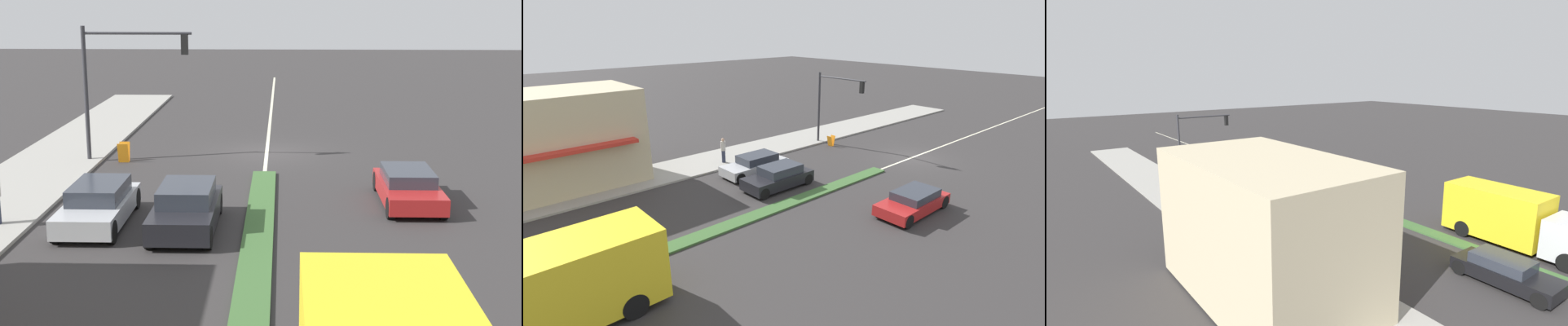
{
  "view_description": "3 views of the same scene",
  "coord_description": "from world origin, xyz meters",
  "views": [
    {
      "loc": [
        -0.7,
        32.09,
        7.01
      ],
      "look_at": [
        -0.09,
        12.02,
        2.31
      ],
      "focal_mm": 50.0,
      "sensor_mm": 36.0,
      "label": 1
    },
    {
      "loc": [
        -14.94,
        25.88,
        9.27
      ],
      "look_at": [
        0.85,
        11.82,
        2.06
      ],
      "focal_mm": 28.0,
      "sensor_mm": 36.0,
      "label": 2
    },
    {
      "loc": [
        18.61,
        33.98,
        8.89
      ],
      "look_at": [
        0.75,
        10.14,
        2.32
      ],
      "focal_mm": 28.0,
      "sensor_mm": 36.0,
      "label": 3
    }
  ],
  "objects": [
    {
      "name": "building_corner_store",
      "position": [
        10.82,
        20.85,
        2.93
      ],
      "size": [
        5.94,
        9.36,
        5.62
      ],
      "color": "#C6B793",
      "rests_on": "sidewalk_right"
    },
    {
      "name": "median_strip",
      "position": [
        0.0,
        27.0,
        0.05
      ],
      "size": [
        0.9,
        46.0,
        0.1
      ],
      "primitive_type": "cube",
      "color": "#3D6633",
      "rests_on": "ground"
    },
    {
      "name": "sedan_dark",
      "position": [
        2.2,
        11.07,
        0.66
      ],
      "size": [
        1.87,
        4.3,
        1.37
      ],
      "color": "black",
      "rests_on": "ground"
    },
    {
      "name": "hatchback_red",
      "position": [
        -5.0,
        8.06,
        0.58
      ],
      "size": [
        1.91,
        4.33,
        1.17
      ],
      "color": "#AD1E1E",
      "rests_on": "ground"
    },
    {
      "name": "sidewalk_right",
      "position": [
        9.0,
        18.5,
        0.06
      ],
      "size": [
        4.0,
        73.0,
        0.12
      ],
      "primitive_type": "cube",
      "color": "#9E9B93",
      "rests_on": "ground"
    },
    {
      "name": "traffic_signal_main",
      "position": [
        6.12,
        2.04,
        3.9
      ],
      "size": [
        4.59,
        0.34,
        5.6
      ],
      "color": "#333338",
      "rests_on": "sidewalk_right"
    },
    {
      "name": "warning_aframe_sign",
      "position": [
        6.04,
        2.13,
        0.43
      ],
      "size": [
        0.45,
        0.53,
        0.84
      ],
      "color": "orange",
      "rests_on": "ground"
    },
    {
      "name": "sedan_silver",
      "position": [
        5.0,
        10.62,
        0.62
      ],
      "size": [
        1.84,
        4.43,
        1.28
      ],
      "color": "#B7BABF",
      "rests_on": "ground"
    },
    {
      "name": "delivery_truck",
      "position": [
        -2.2,
        24.26,
        1.47
      ],
      "size": [
        2.44,
        7.5,
        2.87
      ],
      "color": "silver",
      "rests_on": "ground"
    },
    {
      "name": "ground_plane",
      "position": [
        0.0,
        18.0,
        0.0
      ],
      "size": [
        160.0,
        160.0,
        0.0
      ],
      "primitive_type": "plane",
      "color": "#333030"
    },
    {
      "name": "suv_black",
      "position": [
        2.2,
        26.26,
        0.6
      ],
      "size": [
        1.75,
        4.36,
        1.21
      ],
      "color": "black",
      "rests_on": "ground"
    },
    {
      "name": "lane_marking_center",
      "position": [
        0.0,
        0.0,
        0.0
      ],
      "size": [
        0.16,
        60.0,
        0.01
      ],
      "primitive_type": "cube",
      "color": "beige",
      "rests_on": "ground"
    },
    {
      "name": "pedestrian",
      "position": [
        8.04,
        11.07,
        1.04
      ],
      "size": [
        0.34,
        0.34,
        1.74
      ],
      "color": "#282D42",
      "rests_on": "sidewalk_right"
    }
  ]
}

